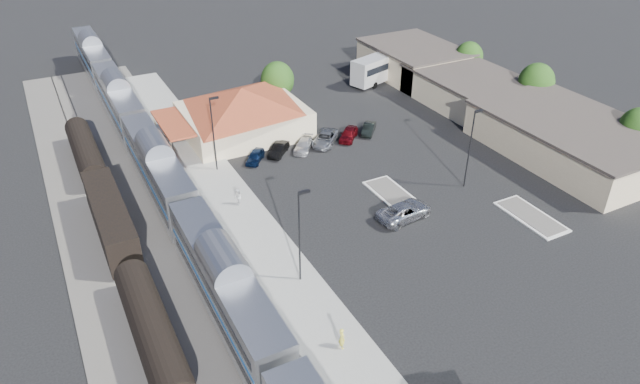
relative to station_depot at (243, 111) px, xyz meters
name	(u,v)px	position (x,y,z in m)	size (l,w,h in m)	color
ground	(371,214)	(4.56, -24.00, -3.13)	(280.00, 280.00, 0.00)	black
railbed	(146,228)	(-16.44, -16.00, -3.07)	(16.00, 100.00, 0.12)	#4C4944
platform	(240,215)	(-7.44, -18.00, -3.04)	(5.50, 92.00, 0.18)	gray
passenger_train	(158,172)	(-13.44, -10.38, -0.26)	(3.00, 104.00, 5.55)	silver
freight_cars	(111,221)	(-19.44, -15.97, -1.21)	(2.80, 46.00, 4.00)	black
station_depot	(243,111)	(0.00, 0.00, 0.00)	(18.35, 12.24, 6.20)	beige
buildings_east	(489,98)	(32.56, -9.72, -0.86)	(14.40, 51.40, 4.80)	#C6B28C
traffic_island_south	(393,195)	(8.56, -22.00, -3.03)	(3.30, 7.50, 0.21)	silver
traffic_island_north	(531,216)	(18.56, -32.00, -3.03)	(3.30, 7.50, 0.21)	silver
lamp_plat_s	(300,230)	(-6.34, -30.00, 2.21)	(1.08, 0.25, 9.00)	black
lamp_plat_n	(214,128)	(-6.34, -8.00, 2.21)	(1.08, 0.25, 9.00)	black
lamp_lot	(471,143)	(16.66, -24.00, 2.21)	(1.08, 0.25, 9.00)	black
tree_east_a	(638,128)	(38.56, -28.00, 0.76)	(4.56, 4.56, 6.42)	#382314
tree_east_b	(536,83)	(38.56, -12.00, 1.09)	(4.94, 4.94, 6.96)	#382314
tree_east_c	(469,57)	(38.56, 2.00, 0.63)	(4.41, 4.41, 6.21)	#382314
tree_depot	(277,80)	(7.56, 6.00, 0.89)	(4.71, 4.71, 6.63)	#382314
suv	(405,211)	(7.09, -26.13, -2.29)	(2.78, 6.04, 1.68)	#AAABB2
coach_bus	(385,65)	(27.13, 8.21, -0.65)	(13.67, 6.94, 4.31)	silver
person_a	(342,338)	(-7.13, -38.45, -2.02)	(0.68, 0.44, 1.85)	#DFD445
person_b	(238,197)	(-6.96, -16.27, -2.03)	(0.90, 0.70, 1.84)	silver
parked_car_a	(255,156)	(-1.66, -7.92, -2.49)	(1.52, 3.78, 1.29)	#0C1D40
parked_car_b	(279,149)	(1.54, -7.62, -2.45)	(1.44, 4.13, 1.36)	black
parked_car_c	(303,145)	(4.74, -7.92, -2.49)	(1.80, 4.42, 1.28)	silver
parked_car_d	(325,138)	(7.94, -7.62, -2.39)	(2.46, 5.34, 1.49)	gray
parked_car_e	(349,134)	(11.14, -7.92, -2.40)	(1.73, 4.29, 1.46)	maroon
parked_car_f	(369,129)	(14.34, -7.62, -2.47)	(1.39, 3.98, 1.31)	black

